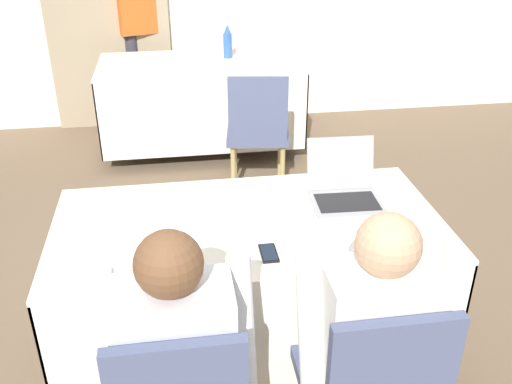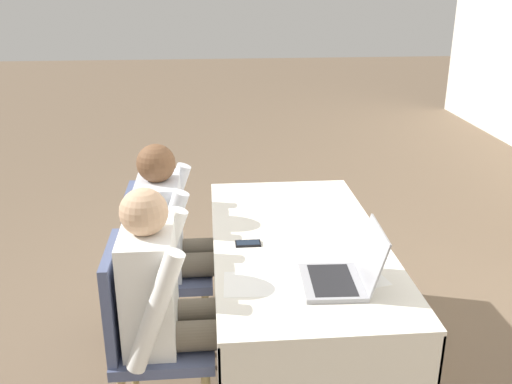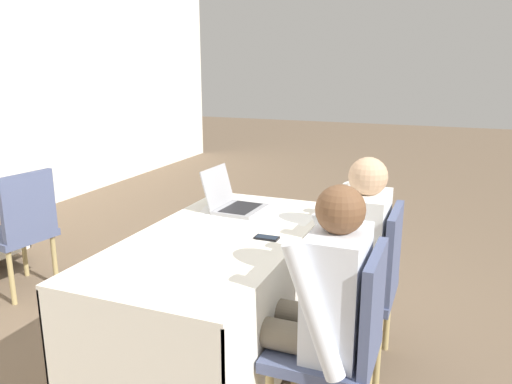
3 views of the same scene
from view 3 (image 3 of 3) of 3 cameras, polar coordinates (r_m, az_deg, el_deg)
name	(u,v)px [view 3 (image 3 of 3)]	position (r m, az deg, el deg)	size (l,w,h in m)	color
ground_plane	(221,364)	(2.92, -4.01, -19.05)	(24.00, 24.00, 0.00)	brown
conference_table_near	(219,268)	(2.65, -4.23, -8.69)	(1.63, 0.83, 0.75)	white
laptop	(234,202)	(3.00, -2.56, -1.19)	(0.32, 0.33, 0.25)	#99999E
cell_phone	(267,238)	(2.53, 1.24, -5.25)	(0.06, 0.12, 0.01)	black
paper_beside_laptop	(194,254)	(2.35, -7.13, -7.00)	(0.21, 0.30, 0.00)	white
paper_centre_table	(286,218)	(2.87, 3.49, -2.95)	(0.22, 0.31, 0.00)	white
paper_left_edge	(226,211)	(2.99, -3.50, -2.20)	(0.27, 0.34, 0.00)	white
chair_near_left	(341,339)	(2.20, 9.69, -16.28)	(0.44, 0.44, 0.90)	tan
chair_near_right	(367,280)	(2.77, 12.60, -9.77)	(0.44, 0.44, 0.90)	tan
chair_far_spare	(20,227)	(3.91, -25.35, -3.65)	(0.50, 0.50, 0.90)	tan
person_checkered_shirt	(318,300)	(2.15, 7.14, -12.18)	(0.50, 0.52, 1.16)	#665B4C
person_white_shirt	(349,249)	(2.72, 10.64, -6.43)	(0.50, 0.52, 1.16)	#665B4C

